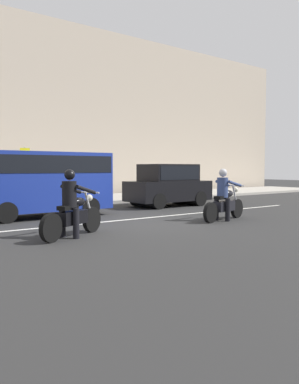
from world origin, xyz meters
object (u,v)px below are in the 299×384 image
at_px(motorcycle_with_rider_black_leather, 72,210).
at_px(parked_van_cobalt_blue, 41,180).
at_px(motorcycle_with_rider_denim_blue, 224,199).
at_px(parked_hatchback_black, 168,185).
at_px(street_sign_post, 25,169).

height_order(motorcycle_with_rider_black_leather, parked_van_cobalt_blue, parked_van_cobalt_blue).
xyz_separation_m(motorcycle_with_rider_denim_blue, parked_hatchback_black, (1.44, 4.54, 0.27)).
height_order(motorcycle_with_rider_denim_blue, street_sign_post, street_sign_post).
distance_m(motorcycle_with_rider_black_leather, parked_hatchback_black, 7.90).
bearing_deg(motorcycle_with_rider_denim_blue, street_sign_post, 110.39).
relative_size(motorcycle_with_rider_denim_blue, street_sign_post, 0.91).
relative_size(motorcycle_with_rider_black_leather, parked_van_cobalt_blue, 0.45).
bearing_deg(street_sign_post, motorcycle_with_rider_black_leather, -101.72).
bearing_deg(street_sign_post, parked_hatchback_black, -42.32).
bearing_deg(parked_van_cobalt_blue, parked_hatchback_black, 2.99).
bearing_deg(motorcycle_with_rider_denim_blue, parked_hatchback_black, 72.39).
height_order(motorcycle_with_rider_denim_blue, parked_van_cobalt_blue, parked_van_cobalt_blue).
height_order(motorcycle_with_rider_denim_blue, parked_hatchback_black, parked_hatchback_black).
bearing_deg(parked_hatchback_black, motorcycle_with_rider_black_leather, -145.91).
xyz_separation_m(motorcycle_with_rider_denim_blue, parked_van_cobalt_blue, (-4.31, 4.24, 0.60)).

